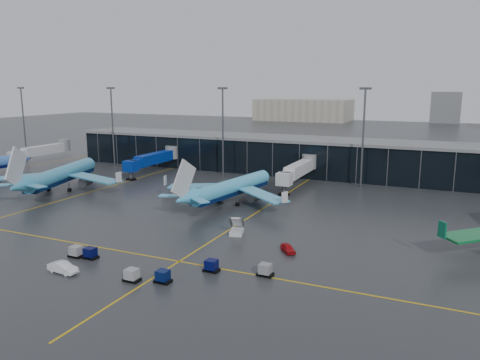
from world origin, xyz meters
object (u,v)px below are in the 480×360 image
at_px(airliner_klm_near, 232,178).
at_px(service_van_red, 288,248).
at_px(service_van_white, 63,267).
at_px(baggage_carts, 154,265).
at_px(mobile_airstair, 237,230).
at_px(airliner_arkefly, 61,165).

xyz_separation_m(airliner_klm_near, service_van_red, (21.68, -25.34, -5.08)).
distance_m(airliner_klm_near, service_van_white, 46.77).
distance_m(baggage_carts, service_van_white, 12.65).
height_order(baggage_carts, service_van_red, baggage_carts).
relative_size(airliner_klm_near, service_van_red, 9.94).
bearing_deg(airliner_klm_near, service_van_red, -41.01).
bearing_deg(service_van_red, mobile_airstair, 116.63).
bearing_deg(airliner_arkefly, airliner_klm_near, -9.73).
xyz_separation_m(service_van_red, service_van_white, (-26.06, -20.96, 0.14)).
xyz_separation_m(airliner_arkefly, baggage_carts, (51.77, -34.83, -5.52)).
distance_m(service_van_red, service_van_white, 33.45).
xyz_separation_m(baggage_carts, mobile_airstair, (3.74, 19.90, 0.01)).
bearing_deg(airliner_arkefly, mobile_airstair, -31.70).
bearing_deg(airliner_arkefly, service_van_red, -33.24).
distance_m(airliner_arkefly, baggage_carts, 62.64).
bearing_deg(airliner_klm_near, airliner_arkefly, -164.65).
relative_size(airliner_klm_near, service_van_white, 7.86).
relative_size(airliner_arkefly, baggage_carts, 1.31).
xyz_separation_m(baggage_carts, service_van_red, (14.93, 14.95, -0.12)).
bearing_deg(mobile_airstair, airliner_klm_near, 101.42).
height_order(airliner_klm_near, baggage_carts, airliner_klm_near).
distance_m(mobile_airstair, service_van_white, 29.88).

